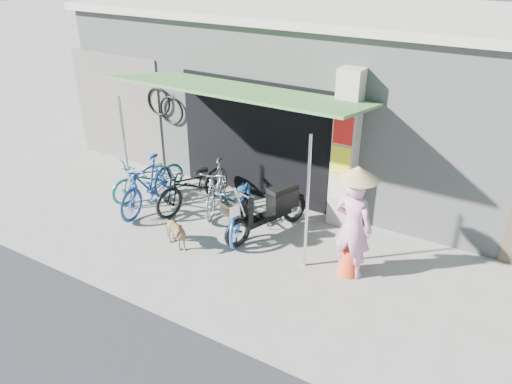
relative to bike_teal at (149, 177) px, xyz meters
The scene contains 13 objects.
ground 3.37m from the bike_teal, 23.99° to the right, with size 80.00×80.00×0.00m, color gray.
bicycle_shop 5.01m from the bike_teal, 50.75° to the left, with size 12.30×5.30×3.66m.
shop_pillar 4.18m from the bike_teal, 15.56° to the left, with size 0.42×0.44×3.00m.
awning 2.99m from the bike_teal, ahead, with size 4.60×1.88×2.72m.
neighbour_left 2.45m from the bike_teal, 147.69° to the left, with size 2.60×0.06×2.60m, color #6B665B.
bike_teal is the anchor object (origin of this frame).
bike_blue 0.56m from the bike_teal, 50.48° to the right, with size 0.51×1.80×1.08m, color #204393.
bike_black 1.10m from the bike_teal, ahead, with size 0.67×1.93×1.01m, color black.
bike_silver 1.58m from the bike_teal, ahead, with size 0.47×1.67×1.00m, color #A8A9AD.
bike_navy 2.41m from the bike_teal, ahead, with size 0.66×1.90×1.00m, color #235DA1.
street_dog 2.15m from the bike_teal, 37.10° to the right, with size 0.32×0.71×0.60m, color #9E7153.
moped 2.92m from the bike_teal, ahead, with size 0.86×1.89×1.11m.
nun 4.72m from the bike_teal, ahead, with size 0.68×0.64×1.94m.
Camera 1 is at (3.77, -5.67, 4.95)m, focal length 35.00 mm.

